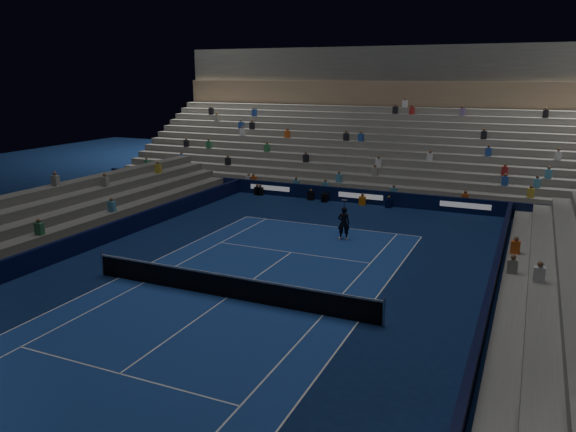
{
  "coord_description": "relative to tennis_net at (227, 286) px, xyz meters",
  "views": [
    {
      "loc": [
        10.67,
        -17.91,
        8.7
      ],
      "look_at": [
        0.0,
        6.0,
        2.0
      ],
      "focal_mm": 34.44,
      "sensor_mm": 36.0,
      "label": 1
    }
  ],
  "objects": [
    {
      "name": "grandstand_main",
      "position": [
        0.0,
        27.9,
        2.87
      ],
      "size": [
        44.0,
        15.2,
        11.2
      ],
      "color": "slate",
      "rests_on": "ground"
    },
    {
      "name": "sponsor_barrier_far",
      "position": [
        0.0,
        18.5,
        -0.0
      ],
      "size": [
        44.0,
        0.25,
        1.0
      ],
      "primitive_type": "cube",
      "color": "black",
      "rests_on": "ground"
    },
    {
      "name": "court_surface",
      "position": [
        0.0,
        0.0,
        -0.5
      ],
      "size": [
        10.97,
        23.77,
        0.01
      ],
      "primitive_type": "cube",
      "color": "navy",
      "rests_on": "ground"
    },
    {
      "name": "sponsor_barrier_east",
      "position": [
        9.7,
        0.0,
        -0.0
      ],
      "size": [
        0.25,
        37.0,
        1.0
      ],
      "primitive_type": "cube",
      "color": "black",
      "rests_on": "ground"
    },
    {
      "name": "sponsor_barrier_west",
      "position": [
        -9.7,
        0.0,
        -0.0
      ],
      "size": [
        0.25,
        37.0,
        1.0
      ],
      "primitive_type": "cube",
      "color": "black",
      "rests_on": "ground"
    },
    {
      "name": "tennis_player",
      "position": [
        1.66,
        9.7,
        0.41
      ],
      "size": [
        0.75,
        0.6,
        1.82
      ],
      "primitive_type": "imported",
      "rotation": [
        0.0,
        0.0,
        3.41
      ],
      "color": "black",
      "rests_on": "ground"
    },
    {
      "name": "tennis_net",
      "position": [
        0.0,
        0.0,
        0.0
      ],
      "size": [
        12.9,
        0.1,
        1.1
      ],
      "color": "#B2B2B7",
      "rests_on": "ground"
    },
    {
      "name": "ground",
      "position": [
        0.0,
        0.0,
        -0.5
      ],
      "size": [
        90.0,
        90.0,
        0.0
      ],
      "primitive_type": "plane",
      "color": "#0B1C46",
      "rests_on": "ground"
    },
    {
      "name": "broadcast_camera",
      "position": [
        -2.47,
        17.93,
        -0.2
      ],
      "size": [
        0.5,
        0.93,
        0.59
      ],
      "color": "black",
      "rests_on": "ground"
    }
  ]
}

